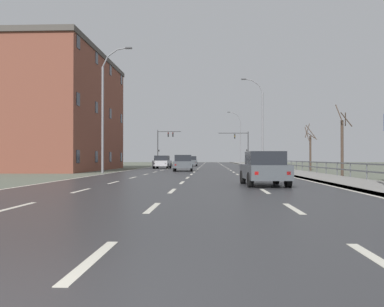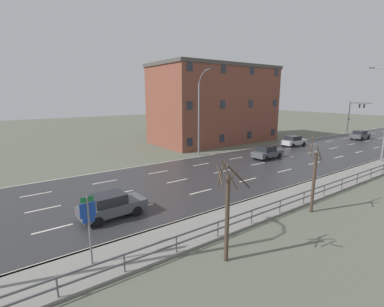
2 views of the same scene
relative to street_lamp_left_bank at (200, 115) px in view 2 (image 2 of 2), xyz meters
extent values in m
cube|color=#5B6051|center=(7.43, 16.26, -5.25)|extent=(160.00, 160.00, 0.12)
cube|color=#303033|center=(7.43, 28.26, -5.18)|extent=(14.00, 120.00, 0.02)
cube|color=beige|center=(3.93, -18.94, -5.16)|extent=(0.16, 2.20, 0.01)
cube|color=beige|center=(3.93, -13.54, -5.16)|extent=(0.16, 2.20, 0.01)
cube|color=beige|center=(3.93, -8.14, -5.16)|extent=(0.16, 2.20, 0.01)
cube|color=beige|center=(3.93, -2.74, -5.16)|extent=(0.16, 2.20, 0.01)
cube|color=beige|center=(3.93, 2.66, -5.16)|extent=(0.16, 2.20, 0.01)
cube|color=beige|center=(3.93, 8.06, -5.16)|extent=(0.16, 2.20, 0.01)
cube|color=beige|center=(3.93, 13.46, -5.16)|extent=(0.16, 2.20, 0.01)
cube|color=beige|center=(3.93, 18.86, -5.16)|extent=(0.16, 2.20, 0.01)
cube|color=beige|center=(3.93, 24.26, -5.16)|extent=(0.16, 2.20, 0.01)
cube|color=beige|center=(3.93, 29.66, -5.16)|extent=(0.16, 2.20, 0.01)
cube|color=beige|center=(3.93, 35.06, -5.16)|extent=(0.16, 2.20, 0.01)
cube|color=beige|center=(3.93, 40.46, -5.16)|extent=(0.16, 2.20, 0.01)
cube|color=beige|center=(3.93, 45.86, -5.16)|extent=(0.16, 2.20, 0.01)
cube|color=beige|center=(7.43, -18.94, -5.16)|extent=(0.16, 2.20, 0.01)
cube|color=beige|center=(7.43, -13.54, -5.16)|extent=(0.16, 2.20, 0.01)
cube|color=beige|center=(7.43, -8.14, -5.16)|extent=(0.16, 2.20, 0.01)
cube|color=beige|center=(7.43, -2.74, -5.16)|extent=(0.16, 2.20, 0.01)
cube|color=beige|center=(7.43, 2.66, -5.16)|extent=(0.16, 2.20, 0.01)
cube|color=beige|center=(7.43, 8.06, -5.16)|extent=(0.16, 2.20, 0.01)
cube|color=beige|center=(7.43, 13.46, -5.16)|extent=(0.16, 2.20, 0.01)
cube|color=beige|center=(7.43, 18.86, -5.16)|extent=(0.16, 2.20, 0.01)
cube|color=beige|center=(7.43, 24.26, -5.16)|extent=(0.16, 2.20, 0.01)
cube|color=beige|center=(7.43, 29.66, -5.16)|extent=(0.16, 2.20, 0.01)
cube|color=beige|center=(7.43, 35.06, -5.16)|extent=(0.16, 2.20, 0.01)
cube|color=beige|center=(10.93, -18.94, -5.16)|extent=(0.16, 2.20, 0.01)
cube|color=beige|center=(10.93, -13.54, -5.16)|extent=(0.16, 2.20, 0.01)
cube|color=beige|center=(10.93, -8.14, -5.16)|extent=(0.16, 2.20, 0.01)
cube|color=beige|center=(10.93, -2.74, -5.16)|extent=(0.16, 2.20, 0.01)
cube|color=beige|center=(10.93, 2.66, -5.16)|extent=(0.16, 2.20, 0.01)
cube|color=beige|center=(10.93, 8.06, -5.16)|extent=(0.16, 2.20, 0.01)
cube|color=beige|center=(10.93, 13.46, -5.16)|extent=(0.16, 2.20, 0.01)
cube|color=beige|center=(10.93, 18.86, -5.16)|extent=(0.16, 2.20, 0.01)
cube|color=beige|center=(10.93, 24.26, -5.16)|extent=(0.16, 2.20, 0.01)
cube|color=beige|center=(0.58, 28.26, -5.16)|extent=(0.16, 120.00, 0.01)
cube|color=#515459|center=(17.28, -5.26, -4.24)|extent=(0.06, 39.68, 0.08)
cube|color=#515459|center=(17.28, -5.26, -4.64)|extent=(0.06, 39.68, 0.08)
cylinder|color=#515459|center=(17.28, -19.81, -4.69)|extent=(0.07, 0.07, 1.00)
cylinder|color=#515459|center=(17.28, -17.16, -4.69)|extent=(0.07, 0.07, 1.00)
cylinder|color=#515459|center=(17.28, -14.52, -4.69)|extent=(0.07, 0.07, 1.00)
cylinder|color=#515459|center=(17.28, -11.87, -4.69)|extent=(0.07, 0.07, 1.00)
cylinder|color=#515459|center=(17.28, -9.23, -4.69)|extent=(0.07, 0.07, 1.00)
cylinder|color=#515459|center=(17.28, -6.58, -4.69)|extent=(0.07, 0.07, 1.00)
cylinder|color=#515459|center=(17.28, -3.93, -4.69)|extent=(0.07, 0.07, 1.00)
cylinder|color=#515459|center=(17.28, -1.29, -4.69)|extent=(0.07, 0.07, 1.00)
cylinder|color=#515459|center=(17.28, 1.36, -4.69)|extent=(0.07, 0.07, 1.00)
cylinder|color=#515459|center=(17.28, 4.00, -4.69)|extent=(0.07, 0.07, 1.00)
cylinder|color=#515459|center=(17.28, 6.65, -4.69)|extent=(0.07, 0.07, 1.00)
cylinder|color=#515459|center=(17.28, 9.29, -4.69)|extent=(0.07, 0.07, 1.00)
cylinder|color=slate|center=(13.31, 14.97, 5.39)|extent=(1.00, 0.11, 0.28)
cube|color=#333335|center=(12.82, 14.97, 5.42)|extent=(0.56, 0.24, 0.12)
cylinder|color=slate|center=(-0.17, 0.00, -0.72)|extent=(0.20, 0.20, 8.93)
cylinder|color=slate|center=(0.04, 0.00, 4.19)|extent=(0.51, 0.11, 0.94)
cylinder|color=slate|center=(0.65, 0.00, 4.92)|extent=(0.87, 0.11, 0.65)
cylinder|color=slate|center=(1.54, 0.00, 5.29)|extent=(0.99, 0.11, 0.28)
cube|color=#333335|center=(2.02, 0.00, 5.32)|extent=(0.56, 0.24, 0.12)
cylinder|color=slate|center=(15.83, -18.12, -3.51)|extent=(0.09, 0.09, 3.35)
cube|color=#146633|center=(15.81, -18.12, -1.99)|extent=(0.03, 0.56, 0.24)
cube|color=#143899|center=(15.81, -18.12, -2.49)|extent=(0.03, 0.68, 0.68)
cube|color=white|center=(15.79, -18.12, -2.49)|extent=(0.01, 0.44, 0.22)
cube|color=#143899|center=(15.81, -18.12, -2.96)|extent=(0.03, 0.52, 0.22)
cylinder|color=#38383A|center=(-0.47, 39.18, -2.07)|extent=(0.18, 0.18, 6.22)
cylinder|color=#38383A|center=(1.61, 39.18, 0.79)|extent=(4.15, 0.12, 0.12)
cube|color=black|center=(1.40, 39.18, 0.24)|extent=(0.20, 0.28, 0.80)
sphere|color=red|center=(1.40, 39.03, 0.50)|extent=(0.14, 0.14, 0.14)
sphere|color=#2D2D2D|center=(1.40, 39.03, 0.24)|extent=(0.14, 0.14, 0.14)
sphere|color=#2D2D2D|center=(1.40, 39.03, -0.02)|extent=(0.14, 0.14, 0.14)
cube|color=black|center=(2.23, 39.18, 0.24)|extent=(0.20, 0.28, 0.80)
sphere|color=red|center=(2.23, 39.03, 0.50)|extent=(0.14, 0.14, 0.14)
sphere|color=#2D2D2D|center=(2.23, 39.03, 0.24)|extent=(0.14, 0.14, 0.14)
sphere|color=#2D2D2D|center=(2.23, 39.03, -0.02)|extent=(0.14, 0.14, 0.14)
cube|color=black|center=(-0.25, 39.13, -2.59)|extent=(0.18, 0.12, 0.32)
cube|color=#474C51|center=(6.25, 5.60, -4.54)|extent=(1.94, 4.17, 0.64)
cube|color=black|center=(6.26, 5.35, -3.92)|extent=(1.65, 2.07, 0.60)
cube|color=slate|center=(6.21, 6.29, -3.94)|extent=(1.41, 0.14, 0.51)
cylinder|color=black|center=(7.00, 6.90, -4.86)|extent=(0.25, 0.67, 0.66)
cylinder|color=black|center=(5.38, 6.83, -4.86)|extent=(0.25, 0.67, 0.66)
cylinder|color=black|center=(7.11, 4.36, -4.86)|extent=(0.25, 0.67, 0.66)
cylinder|color=black|center=(5.49, 4.29, -4.86)|extent=(0.25, 0.67, 0.66)
cube|color=red|center=(5.68, 3.54, -4.54)|extent=(0.16, 0.05, 0.14)
cube|color=red|center=(6.99, 3.60, -4.54)|extent=(0.16, 0.05, 0.14)
cube|color=#B7B7BC|center=(3.08, 15.52, -4.54)|extent=(1.92, 4.17, 0.64)
cube|color=black|center=(3.07, 15.27, -3.92)|extent=(1.64, 2.06, 0.60)
cube|color=slate|center=(3.11, 16.22, -3.94)|extent=(1.41, 0.13, 0.51)
cylinder|color=black|center=(3.94, 16.76, -4.86)|extent=(0.25, 0.67, 0.66)
cylinder|color=black|center=(2.32, 16.82, -4.86)|extent=(0.25, 0.67, 0.66)
cylinder|color=black|center=(3.84, 14.22, -4.86)|extent=(0.25, 0.67, 0.66)
cylinder|color=black|center=(2.22, 14.28, -4.86)|extent=(0.25, 0.67, 0.66)
cube|color=red|center=(2.34, 13.52, -4.54)|extent=(0.16, 0.05, 0.14)
cube|color=red|center=(3.66, 13.46, -4.54)|extent=(0.16, 0.05, 0.14)
cube|color=#474C51|center=(5.90, 30.49, -4.54)|extent=(1.86, 4.14, 0.64)
cube|color=black|center=(5.91, 30.24, -3.92)|extent=(1.61, 2.04, 0.60)
cube|color=slate|center=(5.89, 31.19, -3.94)|extent=(1.41, 0.11, 0.51)
cylinder|color=black|center=(6.68, 31.78, -4.86)|extent=(0.24, 0.67, 0.66)
cylinder|color=black|center=(5.06, 31.75, -4.86)|extent=(0.24, 0.67, 0.66)
cylinder|color=black|center=(6.74, 29.24, -4.86)|extent=(0.24, 0.67, 0.66)
cylinder|color=black|center=(5.12, 29.20, -4.86)|extent=(0.24, 0.67, 0.66)
cube|color=red|center=(5.29, 28.45, -4.54)|extent=(0.16, 0.04, 0.14)
cube|color=red|center=(6.61, 28.48, -4.54)|extent=(0.16, 0.04, 0.14)
cube|color=#474C51|center=(11.33, -15.50, -4.54)|extent=(1.95, 4.18, 0.64)
cube|color=black|center=(11.35, -15.75, -3.92)|extent=(1.65, 2.07, 0.60)
cube|color=slate|center=(11.30, -14.80, -3.94)|extent=(1.41, 0.15, 0.51)
cylinder|color=black|center=(12.08, -14.19, -4.86)|extent=(0.25, 0.67, 0.66)
cylinder|color=black|center=(10.46, -14.27, -4.86)|extent=(0.25, 0.67, 0.66)
cylinder|color=black|center=(12.20, -16.73, -4.86)|extent=(0.25, 0.67, 0.66)
cylinder|color=black|center=(10.58, -16.80, -4.86)|extent=(0.25, 0.67, 0.66)
cube|color=red|center=(10.77, -17.56, -4.54)|extent=(0.16, 0.05, 0.14)
cube|color=red|center=(12.09, -17.49, -4.54)|extent=(0.16, 0.05, 0.14)
cube|color=brown|center=(-7.48, 8.72, 0.66)|extent=(10.34, 19.61, 11.68)
cube|color=#4C4742|center=(-7.48, 8.72, 6.75)|extent=(10.55, 20.00, 0.50)
cube|color=#282D38|center=(-2.29, 0.11, -3.79)|extent=(0.04, 0.90, 1.10)
cube|color=#282D38|center=(-2.29, 5.85, -3.79)|extent=(0.04, 0.90, 1.10)
cube|color=#282D38|center=(-2.29, 11.59, -3.79)|extent=(0.04, 0.90, 1.10)
cube|color=#282D38|center=(-2.29, 17.32, -3.79)|extent=(0.04, 0.90, 1.10)
cube|color=#282D38|center=(-2.29, 0.11, 1.06)|extent=(0.04, 0.90, 1.10)
cube|color=#282D38|center=(-2.29, 5.85, 1.06)|extent=(0.04, 0.90, 1.10)
cube|color=#282D38|center=(-2.29, 11.59, 1.06)|extent=(0.04, 0.90, 1.10)
cube|color=#282D38|center=(-2.29, 17.32, 1.06)|extent=(0.04, 0.90, 1.10)
cube|color=#282D38|center=(-2.29, 0.11, 5.90)|extent=(0.04, 0.90, 1.10)
cube|color=#282D38|center=(-2.29, 5.85, 5.90)|extent=(0.04, 0.90, 1.10)
cube|color=#282D38|center=(-2.29, 11.59, 5.90)|extent=(0.04, 0.90, 1.10)
cube|color=#282D38|center=(-2.29, 17.32, 5.90)|extent=(0.04, 0.90, 1.10)
cylinder|color=#423328|center=(19.06, -12.89, -3.12)|extent=(0.20, 0.20, 4.14)
cylinder|color=#423328|center=(18.98, -12.61, -1.21)|extent=(0.63, 0.24, 0.88)
cylinder|color=#423328|center=(19.73, -12.91, -0.94)|extent=(0.09, 1.38, 1.26)
cylinder|color=#423328|center=(19.34, -13.12, -0.91)|extent=(0.50, 0.64, 1.36)
cylinder|color=#423328|center=(18.74, -13.03, -0.98)|extent=(0.31, 0.70, 1.00)
cylinder|color=#423328|center=(18.93, -13.27, -0.98)|extent=(0.80, 0.37, 0.75)
cylinder|color=#423328|center=(18.25, -4.54, -3.20)|extent=(0.20, 0.20, 3.97)
cylinder|color=#423328|center=(17.98, -4.68, -0.71)|extent=(0.36, 0.60, 1.27)
cylinder|color=#423328|center=(18.47, -4.61, -1.16)|extent=(0.20, 0.50, 0.93)
cylinder|color=#423328|center=(18.41, -4.99, -1.20)|extent=(0.96, 0.42, 1.02)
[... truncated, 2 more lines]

